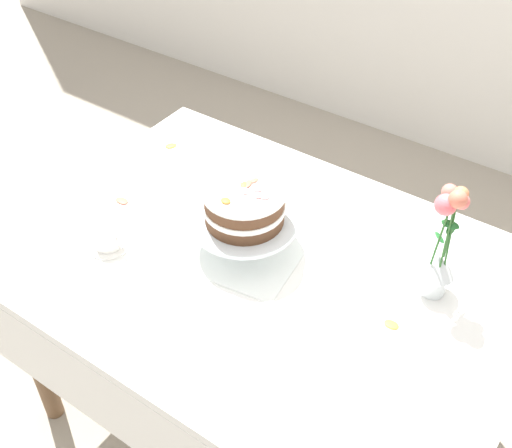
{
  "coord_description": "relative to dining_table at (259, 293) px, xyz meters",
  "views": [
    {
      "loc": [
        0.69,
        -1.03,
        1.97
      ],
      "look_at": [
        -0.03,
        0.01,
        0.86
      ],
      "focal_mm": 45.08,
      "sensor_mm": 36.0,
      "label": 1
    }
  ],
  "objects": [
    {
      "name": "loose_petal_2",
      "position": [
        -0.57,
        0.31,
        0.09
      ],
      "size": [
        0.04,
        0.05,
        0.01
      ],
      "primitive_type": "ellipsoid",
      "rotation": [
        0.0,
        0.0,
        4.19
      ],
      "color": "yellow",
      "rests_on": "dining_table"
    },
    {
      "name": "loose_petal_0",
      "position": [
        -0.5,
        0.0,
        0.09
      ],
      "size": [
        0.04,
        0.03,
        0.01
      ],
      "primitive_type": "ellipsoid",
      "rotation": [
        0.0,
        0.0,
        6.25
      ],
      "color": "#E56B51",
      "rests_on": "dining_table"
    },
    {
      "name": "loose_petal_1",
      "position": [
        0.38,
        0.03,
        0.09
      ],
      "size": [
        0.04,
        0.03,
        0.0
      ],
      "primitive_type": "ellipsoid",
      "rotation": [
        0.0,
        0.0,
        3.13
      ],
      "color": "yellow",
      "rests_on": "dining_table"
    },
    {
      "name": "flower_vase",
      "position": [
        0.41,
        0.19,
        0.24
      ],
      "size": [
        0.1,
        0.1,
        0.34
      ],
      "color": "silver",
      "rests_on": "dining_table"
    },
    {
      "name": "linen_napkin",
      "position": [
        -0.08,
        0.05,
        0.09
      ],
      "size": [
        0.36,
        0.36,
        0.0
      ],
      "primitive_type": "cube",
      "rotation": [
        0.0,
        0.0,
        0.13
      ],
      "color": "white",
      "rests_on": "dining_table"
    },
    {
      "name": "layer_cake",
      "position": [
        -0.08,
        0.05,
        0.25
      ],
      "size": [
        0.22,
        0.22,
        0.12
      ],
      "color": "brown",
      "rests_on": "cake_stand"
    },
    {
      "name": "dining_table",
      "position": [
        0.0,
        0.0,
        0.0
      ],
      "size": [
        1.4,
        1.0,
        0.74
      ],
      "color": "white",
      "rests_on": "ground"
    },
    {
      "name": "ground_plane",
      "position": [
        0.0,
        0.03,
        -0.65
      ],
      "size": [
        12.0,
        12.0,
        0.0
      ],
      "primitive_type": "plane",
      "color": "#9E9384"
    },
    {
      "name": "teacup",
      "position": [
        -0.39,
        -0.17,
        0.12
      ],
      "size": [
        0.12,
        0.11,
        0.06
      ],
      "color": "white",
      "rests_on": "dining_table"
    },
    {
      "name": "cake_stand",
      "position": [
        -0.08,
        0.05,
        0.17
      ],
      "size": [
        0.29,
        0.29,
        0.1
      ],
      "color": "silver",
      "rests_on": "linen_napkin"
    }
  ]
}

